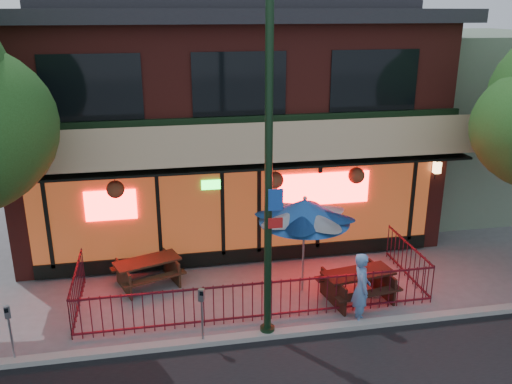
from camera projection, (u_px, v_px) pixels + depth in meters
ground at (264, 325)px, 12.30m from camera, size 80.00×80.00×0.00m
curb at (268, 335)px, 11.81m from camera, size 80.00×0.25×0.12m
restaurant_building at (221, 95)px, 17.57m from camera, size 12.96×9.49×8.05m
neighbor_building at (460, 116)px, 20.07m from camera, size 6.00×7.00×6.00m
patio_fence at (259, 289)px, 12.56m from camera, size 8.44×2.62×1.00m
street_light at (268, 200)px, 10.90m from camera, size 0.43×0.32×7.00m
picnic_table_left at (148, 269)px, 13.93m from camera, size 1.97×1.73×0.70m
picnic_table_right at (358, 281)px, 13.23m from camera, size 1.92×1.59×0.74m
patio_umbrella at (305, 211)px, 13.10m from camera, size 2.22×2.22×2.54m
pedestrian at (361, 288)px, 12.17m from camera, size 0.49×0.67×1.70m
parking_meter_near at (202, 307)px, 11.31m from camera, size 0.14×0.13×1.32m
parking_meter_far at (9, 325)px, 10.72m from camera, size 0.14×0.13×1.29m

